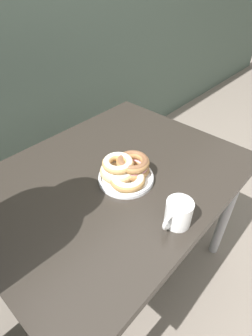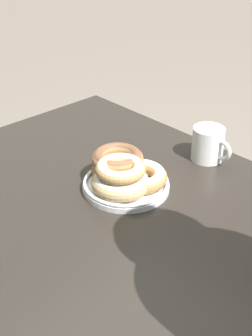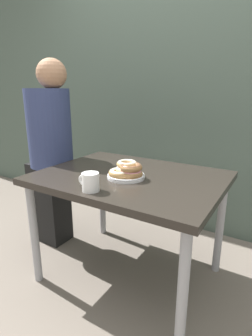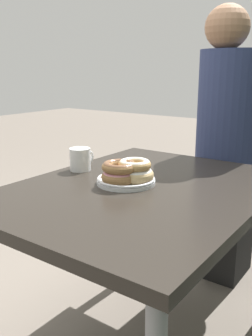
# 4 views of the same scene
# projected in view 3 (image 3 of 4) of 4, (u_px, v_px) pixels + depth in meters

# --- Properties ---
(ground_plane) EXTENTS (14.00, 14.00, 0.00)m
(ground_plane) POSITION_uv_depth(u_px,v_px,m) (109.00, 297.00, 1.58)
(ground_plane) COLOR #70665B
(wall_back) EXTENTS (8.00, 0.05, 2.60)m
(wall_back) POSITION_uv_depth(u_px,v_px,m) (186.00, 78.00, 2.13)
(wall_back) COLOR #47564C
(wall_back) RESTS_ON ground_plane
(dining_table) EXTENTS (1.09, 0.83, 0.71)m
(dining_table) POSITION_uv_depth(u_px,v_px,m) (130.00, 186.00, 1.60)
(dining_table) COLOR #28231E
(dining_table) RESTS_ON ground_plane
(donut_plate) EXTENTS (0.24, 0.24, 0.09)m
(donut_plate) POSITION_uv_depth(u_px,v_px,m) (127.00, 171.00, 1.51)
(donut_plate) COLOR white
(donut_plate) RESTS_ON dining_table
(coffee_mug) EXTENTS (0.12, 0.09, 0.09)m
(coffee_mug) POSITION_uv_depth(u_px,v_px,m) (90.00, 182.00, 1.31)
(coffee_mug) COLOR white
(coffee_mug) RESTS_ON dining_table
(person_figure) EXTENTS (0.39, 0.32, 1.41)m
(person_figure) POSITION_uv_depth(u_px,v_px,m) (50.00, 153.00, 1.98)
(person_figure) COLOR black
(person_figure) RESTS_ON ground_plane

